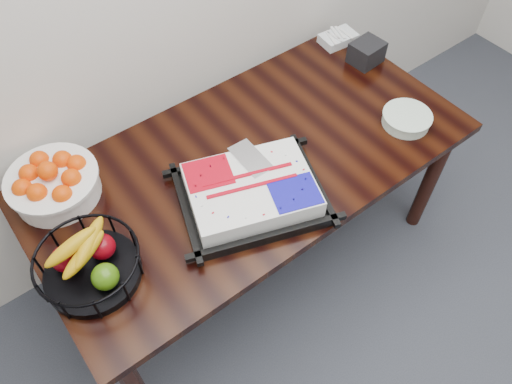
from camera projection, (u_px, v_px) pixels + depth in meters
table at (252, 171)px, 2.08m from camera, size 1.80×0.90×0.75m
cake_tray at (251, 192)px, 1.85m from camera, size 0.63×0.56×0.11m
tangerine_bowl at (52, 179)px, 1.83m from camera, size 0.34×0.34×0.22m
fruit_basket at (89, 264)px, 1.63m from camera, size 0.35×0.35×0.18m
plate_stack at (406, 119)px, 2.11m from camera, size 0.21×0.21×0.05m
fork_bag at (338, 38)px, 2.46m from camera, size 0.19×0.13×0.05m
napkin_box at (366, 52)px, 2.35m from camera, size 0.15×0.13×0.10m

